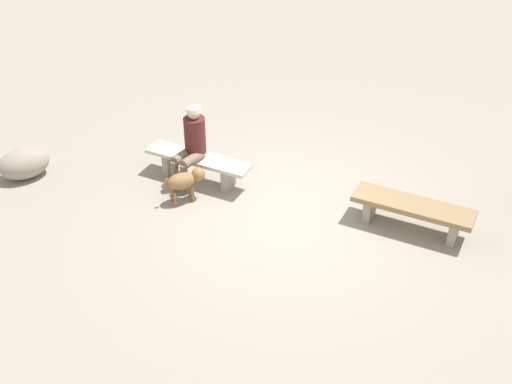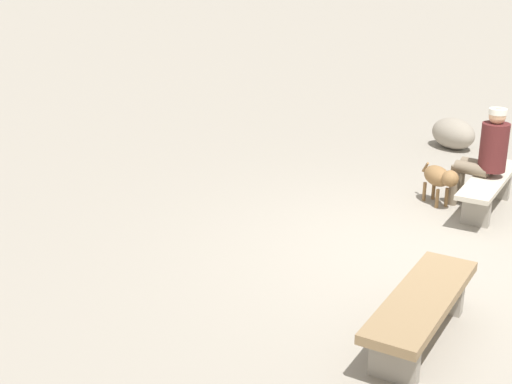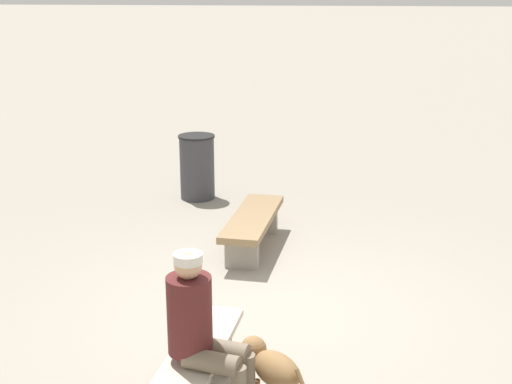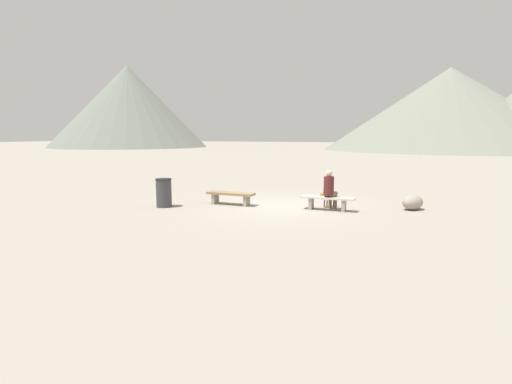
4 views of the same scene
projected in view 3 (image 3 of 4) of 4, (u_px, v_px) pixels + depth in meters
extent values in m
cube|color=gray|center=(264.00, 317.00, 6.57)|extent=(210.00, 210.00, 0.06)
cube|color=gray|center=(263.00, 219.00, 8.70)|extent=(0.13, 0.37, 0.35)
cube|color=gray|center=(242.00, 253.00, 7.59)|extent=(0.13, 0.37, 0.35)
cube|color=#8C704C|center=(253.00, 218.00, 8.08)|extent=(1.68, 0.56, 0.08)
cube|color=gray|center=(212.00, 352.00, 5.52)|extent=(0.12, 0.32, 0.37)
cube|color=beige|center=(192.00, 361.00, 4.97)|extent=(1.71, 0.48, 0.06)
cylinder|color=#511E1E|center=(190.00, 315.00, 4.83)|extent=(0.32, 0.32, 0.57)
sphere|color=#D8A87F|center=(188.00, 265.00, 4.72)|extent=(0.19, 0.19, 0.19)
cylinder|color=silver|center=(188.00, 258.00, 4.71)|extent=(0.20, 0.20, 0.07)
cylinder|color=#756651|center=(212.00, 362.00, 4.77)|extent=(0.23, 0.42, 0.15)
cylinder|color=#756651|center=(221.00, 350.00, 4.93)|extent=(0.23, 0.42, 0.15)
ellipsoid|color=olive|center=(277.00, 370.00, 4.94)|extent=(0.47, 0.48, 0.24)
sphere|color=olive|center=(253.00, 349.00, 5.12)|extent=(0.20, 0.20, 0.20)
cylinder|color=olive|center=(301.00, 380.00, 4.74)|extent=(0.10, 0.11, 0.15)
cylinder|color=#38383D|center=(197.00, 168.00, 10.02)|extent=(0.50, 0.50, 0.91)
cylinder|color=black|center=(196.00, 136.00, 9.89)|extent=(0.53, 0.53, 0.03)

